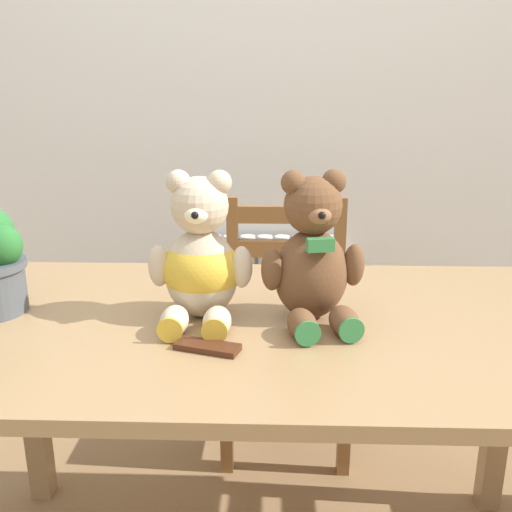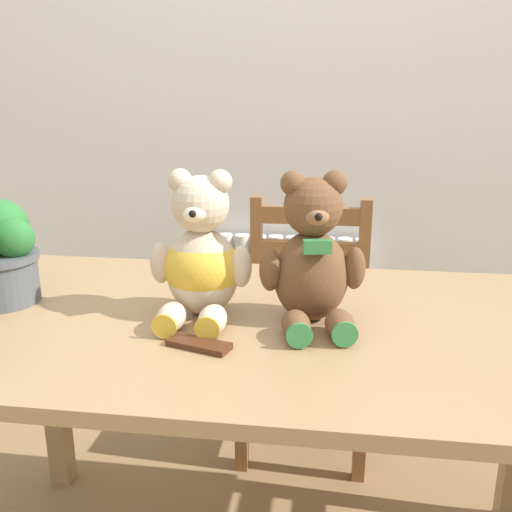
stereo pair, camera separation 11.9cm
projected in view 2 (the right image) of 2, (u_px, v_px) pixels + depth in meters
wall_back at (300, 63)px, 2.16m from camera, size 8.00×0.04×2.60m
radiator at (291, 317)px, 2.39m from camera, size 0.62×0.10×0.64m
dining_table at (259, 362)px, 1.24m from camera, size 1.46×0.78×0.74m
wooden_chair_behind at (306, 324)px, 1.96m from camera, size 0.42×0.39×0.85m
teddy_bear_left at (201, 259)px, 1.21m from camera, size 0.22×0.22×0.32m
teddy_bear_right at (312, 259)px, 1.17m from camera, size 0.22×0.24×0.32m
chocolate_bar at (199, 344)px, 1.08m from camera, size 0.13×0.08×0.01m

